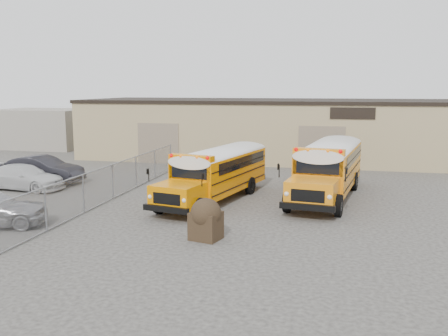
% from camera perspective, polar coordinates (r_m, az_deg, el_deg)
% --- Properties ---
extents(ground, '(120.00, 120.00, 0.00)m').
position_cam_1_polar(ground, '(21.45, -1.36, -6.08)').
color(ground, '#33302E').
rests_on(ground, ground).
extents(warehouse, '(30.20, 10.20, 4.67)m').
position_cam_1_polar(warehouse, '(40.49, 5.69, 4.54)').
color(warehouse, tan).
rests_on(warehouse, ground).
extents(chainlink_fence, '(0.07, 18.07, 1.81)m').
position_cam_1_polar(chainlink_fence, '(26.03, -12.60, -1.53)').
color(chainlink_fence, gray).
rests_on(chainlink_fence, ground).
extents(distant_building_left, '(8.00, 6.00, 3.60)m').
position_cam_1_polar(distant_building_left, '(50.19, -19.83, 4.29)').
color(distant_building_left, gray).
rests_on(distant_building_left, ground).
extents(school_bus_left, '(4.07, 9.28, 2.64)m').
position_cam_1_polar(school_bus_left, '(30.17, 3.80, 1.34)').
color(school_bus_left, orange).
rests_on(school_bus_left, ground).
extents(school_bus_right, '(3.71, 10.08, 2.88)m').
position_cam_1_polar(school_bus_right, '(32.35, 13.51, 1.89)').
color(school_bus_right, orange).
rests_on(school_bus_right, ground).
extents(tarp_bundle, '(1.25, 1.18, 1.58)m').
position_cam_1_polar(tarp_bundle, '(18.74, -2.09, -5.78)').
color(tarp_bundle, black).
rests_on(tarp_bundle, ground).
extents(car_white, '(4.90, 2.36, 1.38)m').
position_cam_1_polar(car_white, '(30.00, -21.88, -0.98)').
color(car_white, silver).
rests_on(car_white, ground).
extents(car_dark, '(4.98, 1.85, 1.63)m').
position_cam_1_polar(car_dark, '(31.55, -20.10, -0.17)').
color(car_dark, black).
rests_on(car_dark, ground).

